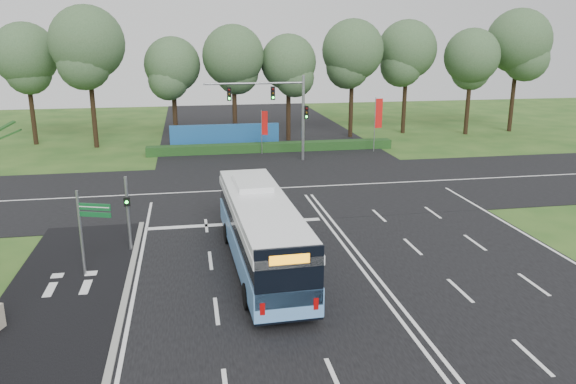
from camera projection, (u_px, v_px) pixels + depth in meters
The scene contains 14 objects.
ground at pixel (348, 252), 27.08m from camera, with size 120.00×120.00×0.00m, color #234A18.
road_main at pixel (348, 252), 27.07m from camera, with size 20.00×120.00×0.04m, color black.
road_cross at pixel (299, 187), 38.44m from camera, with size 120.00×14.00×0.05m, color black.
bike_path at pixel (63, 300), 22.10m from camera, with size 5.00×18.00×0.06m, color black.
kerb_strip at pixel (126, 295), 22.50m from camera, with size 0.25×18.00×0.12m, color gray.
city_bus at pixel (261, 231), 24.79m from camera, with size 2.89×12.05×3.44m.
pedestrian_signal at pixel (128, 211), 26.67m from camera, with size 0.32×0.43×3.70m.
street_sign at pixel (87, 223), 23.70m from camera, with size 1.43×0.56×3.84m.
banner_flag_mid at pixel (264, 125), 48.53m from camera, with size 0.54×0.25×3.88m.
banner_flag_right at pixel (378, 117), 49.47m from camera, with size 0.71×0.12×4.84m.
traffic_light_gantry at pixel (282, 105), 45.28m from camera, with size 8.41×0.28×7.00m.
hedge at pixel (272, 147), 50.18m from camera, with size 22.00×1.20×0.80m, color #173A15.
blue_hoarding at pixel (225, 136), 51.68m from camera, with size 10.00×0.30×2.20m, color #1A508E.
eucalyptus_row at pixel (299, 51), 54.31m from camera, with size 55.06×8.87×12.82m.
Camera 1 is at (-7.33, -24.37, 10.10)m, focal length 35.00 mm.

